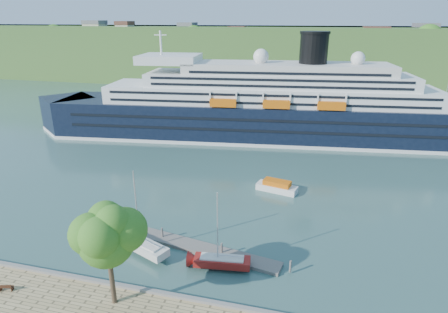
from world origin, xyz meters
TOP-DOWN VIEW (x-y plane):
  - ground at (0.00, 0.00)m, footprint 400.00×400.00m
  - far_hillside at (0.00, 145.00)m, footprint 400.00×50.00m
  - quay_coping at (0.00, -0.20)m, footprint 220.00×0.50m
  - cruise_ship at (2.50, 58.56)m, footprint 112.07×29.88m
  - park_bench at (-13.47, -3.64)m, footprint 1.56×0.94m
  - promenade_tree at (-1.75, -2.38)m, footprint 7.11×7.11m
  - floating_pontoon at (4.09, 9.58)m, footprint 19.49×5.64m
  - sailboat_white_near at (-3.35, 7.21)m, footprint 8.35×5.18m
  - sailboat_red at (6.92, 6.71)m, footprint 7.45×2.94m
  - tender_launch at (10.56, 29.24)m, footprint 7.23×3.81m

SIDE VIEW (x-z plane):
  - ground at x=0.00m, z-range 0.00..0.00m
  - floating_pontoon at x=4.09m, z-range 0.00..0.43m
  - tender_launch at x=10.56m, z-range 0.00..1.90m
  - quay_coping at x=0.00m, z-range 1.00..1.30m
  - park_bench at x=-13.47m, z-range 1.00..1.94m
  - sailboat_red at x=6.92m, z-range 0.00..9.36m
  - sailboat_white_near at x=-3.35m, z-range 0.00..10.46m
  - promenade_tree at x=-1.75m, z-range 1.00..12.77m
  - far_hillside at x=0.00m, z-range 0.00..24.00m
  - cruise_ship at x=2.50m, z-range 0.00..24.91m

